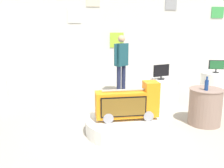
{
  "coord_description": "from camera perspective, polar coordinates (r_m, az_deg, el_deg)",
  "views": [
    {
      "loc": [
        -0.81,
        -3.88,
        1.92
      ],
      "look_at": [
        -0.02,
        1.1,
        0.74
      ],
      "focal_mm": 39.65,
      "sensor_mm": 36.0,
      "label": 1
    }
  ],
  "objects": [
    {
      "name": "side_table_round",
      "position": [
        5.27,
        20.67,
        -4.82
      ],
      "size": [
        0.65,
        0.65,
        0.73
      ],
      "color": "gray",
      "rests_on": "ground"
    },
    {
      "name": "tv_on_right_rear",
      "position": [
        7.41,
        22.94,
        3.95
      ],
      "size": [
        0.41,
        0.16,
        0.35
      ],
      "color": "black",
      "rests_on": "display_pedestal_right_rear"
    },
    {
      "name": "back_wall_display",
      "position": [
        8.43,
        -3.57,
        11.27
      ],
      "size": [
        11.59,
        0.13,
        3.29
      ],
      "color": "silver",
      "rests_on": "ground"
    },
    {
      "name": "ground_plane",
      "position": [
        4.4,
        2.56,
        -12.75
      ],
      "size": [
        30.0,
        30.0,
        0.0
      ],
      "primitive_type": "plane",
      "color": "#A8A091"
    },
    {
      "name": "shopper_browsing_near_truck",
      "position": [
        7.03,
        2.16,
        5.48
      ],
      "size": [
        0.47,
        0.39,
        1.69
      ],
      "color": "#1E233F",
      "rests_on": "ground"
    },
    {
      "name": "display_pedestal_right_rear",
      "position": [
        7.51,
        22.55,
        -0.08
      ],
      "size": [
        0.78,
        0.78,
        0.67
      ],
      "primitive_type": "cylinder",
      "color": "white",
      "rests_on": "ground"
    },
    {
      "name": "tv_on_left_rear",
      "position": [
        6.05,
        11.3,
        2.88
      ],
      "size": [
        0.43,
        0.18,
        0.36
      ],
      "color": "black",
      "rests_on": "display_pedestal_left_rear"
    },
    {
      "name": "novelty_firetruck_tv",
      "position": [
        4.53,
        3.75,
        -4.64
      ],
      "size": [
        1.14,
        0.37,
        0.69
      ],
      "color": "gray",
      "rests_on": "main_display_pedestal"
    },
    {
      "name": "bottle_on_side_table",
      "position": [
        5.04,
        20.96,
        -0.16
      ],
      "size": [
        0.07,
        0.07,
        0.27
      ],
      "color": "navy",
      "rests_on": "side_table_round"
    },
    {
      "name": "display_pedestal_left_rear",
      "position": [
        6.17,
        11.08,
        -2.0
      ],
      "size": [
        0.87,
        0.87,
        0.67
      ],
      "primitive_type": "cylinder",
      "color": "white",
      "rests_on": "ground"
    },
    {
      "name": "main_display_pedestal",
      "position": [
        4.67,
        3.38,
        -9.48
      ],
      "size": [
        1.52,
        1.52,
        0.25
      ],
      "primitive_type": "cylinder",
      "color": "white",
      "rests_on": "ground"
    }
  ]
}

